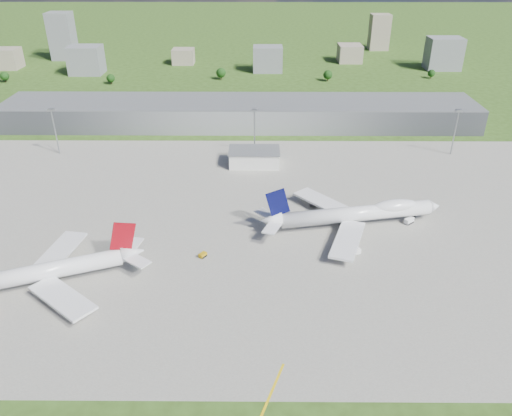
{
  "coord_description": "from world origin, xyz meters",
  "views": [
    {
      "loc": [
        12.59,
        -145.62,
        107.61
      ],
      "look_at": [
        11.36,
        34.92,
        9.0
      ],
      "focal_mm": 35.0,
      "sensor_mm": 36.0,
      "label": 1
    }
  ],
  "objects_px": {
    "tug_yellow": "(203,255)",
    "airliner_red_twin": "(42,273)",
    "airliner_blue_quad": "(356,214)",
    "van_white_far": "(409,221)",
    "van_white_near": "(355,250)"
  },
  "relations": [
    {
      "from": "tug_yellow",
      "to": "airliner_red_twin",
      "type": "bearing_deg",
      "value": 143.71
    },
    {
      "from": "airliner_blue_quad",
      "to": "van_white_far",
      "type": "relative_size",
      "value": 16.15
    },
    {
      "from": "airliner_red_twin",
      "to": "van_white_near",
      "type": "distance_m",
      "value": 114.53
    },
    {
      "from": "airliner_blue_quad",
      "to": "tug_yellow",
      "type": "distance_m",
      "value": 66.8
    },
    {
      "from": "airliner_red_twin",
      "to": "airliner_blue_quad",
      "type": "bearing_deg",
      "value": 178.83
    },
    {
      "from": "tug_yellow",
      "to": "van_white_far",
      "type": "xyz_separation_m",
      "value": [
        85.3,
        26.02,
        0.34
      ]
    },
    {
      "from": "tug_yellow",
      "to": "van_white_far",
      "type": "relative_size",
      "value": 0.75
    },
    {
      "from": "tug_yellow",
      "to": "airliner_blue_quad",
      "type": "bearing_deg",
      "value": -33.56
    },
    {
      "from": "airliner_blue_quad",
      "to": "van_white_near",
      "type": "xyz_separation_m",
      "value": [
        -3.42,
        -20.29,
        -4.45
      ]
    },
    {
      "from": "airliner_red_twin",
      "to": "airliner_blue_quad",
      "type": "xyz_separation_m",
      "value": [
        115.82,
        41.86,
        0.35
      ]
    },
    {
      "from": "tug_yellow",
      "to": "van_white_near",
      "type": "bearing_deg",
      "value": -51.06
    },
    {
      "from": "airliner_red_twin",
      "to": "van_white_near",
      "type": "bearing_deg",
      "value": 169.82
    },
    {
      "from": "tug_yellow",
      "to": "van_white_near",
      "type": "xyz_separation_m",
      "value": [
        58.73,
        3.72,
        0.39
      ]
    },
    {
      "from": "van_white_near",
      "to": "van_white_far",
      "type": "distance_m",
      "value": 34.69
    },
    {
      "from": "tug_yellow",
      "to": "van_white_near",
      "type": "relative_size",
      "value": 0.69
    }
  ]
}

